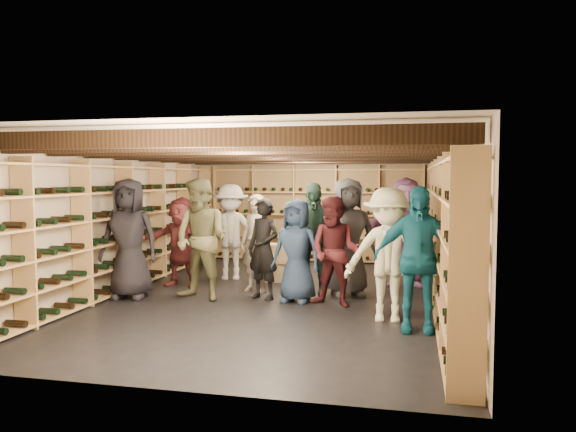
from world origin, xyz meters
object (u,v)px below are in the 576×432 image
(person_12, at_px, (348,237))
(person_6, at_px, (296,251))
(person_9, at_px, (230,232))
(person_4, at_px, (417,259))
(person_2, at_px, (201,239))
(person_10, at_px, (312,239))
(person_7, at_px, (256,243))
(crate_stack_right, at_px, (288,272))
(person_0, at_px, (129,239))
(crate_stack_left, at_px, (280,263))
(person_1, at_px, (263,249))
(person_11, at_px, (406,232))
(person_5, at_px, (181,241))
(person_8, at_px, (335,252))
(crate_loose, at_px, (399,269))
(person_3, at_px, (388,255))

(person_12, bearing_deg, person_6, -159.45)
(person_9, bearing_deg, person_4, -54.06)
(person_2, relative_size, person_10, 1.04)
(person_2, height_order, person_7, person_2)
(person_2, bearing_deg, crate_stack_right, 77.70)
(person_0, bearing_deg, person_4, -18.75)
(crate_stack_left, height_order, person_7, person_7)
(person_1, relative_size, person_9, 0.89)
(person_0, height_order, person_7, person_0)
(person_1, height_order, person_2, person_2)
(person_4, xyz_separation_m, person_11, (-0.17, 2.84, 0.05))
(person_5, bearing_deg, person_1, -19.59)
(person_0, xyz_separation_m, person_8, (3.20, 0.14, -0.13))
(person_2, xyz_separation_m, person_5, (-0.76, 0.97, -0.16))
(person_6, xyz_separation_m, person_10, (0.15, 0.53, 0.12))
(person_5, distance_m, person_6, 2.36)
(person_8, xyz_separation_m, person_12, (0.10, 0.81, 0.13))
(person_8, bearing_deg, person_1, -177.52)
(crate_stack_left, height_order, person_5, person_5)
(person_11, bearing_deg, person_6, -142.93)
(crate_stack_left, bearing_deg, person_2, -115.40)
(person_10, bearing_deg, person_6, -116.20)
(person_4, relative_size, person_10, 0.99)
(person_9, distance_m, person_10, 2.02)
(person_0, height_order, person_11, person_11)
(person_5, relative_size, person_9, 0.88)
(person_1, xyz_separation_m, person_4, (2.30, -1.35, 0.11))
(person_7, xyz_separation_m, person_12, (1.50, 0.07, 0.13))
(person_6, bearing_deg, person_12, 54.72)
(person_12, bearing_deg, person_2, 178.28)
(crate_stack_left, distance_m, person_5, 1.82)
(crate_loose, relative_size, person_8, 0.31)
(person_4, xyz_separation_m, person_8, (-1.16, 1.10, -0.09))
(person_5, xyz_separation_m, person_7, (1.42, -0.23, 0.03))
(person_5, xyz_separation_m, person_8, (2.82, -0.97, 0.03))
(crate_stack_right, relative_size, person_8, 0.33)
(person_0, relative_size, person_11, 0.99)
(person_2, distance_m, person_11, 3.52)
(person_0, distance_m, person_2, 1.14)
(person_0, distance_m, person_6, 2.62)
(person_11, bearing_deg, crate_stack_right, 172.24)
(person_4, height_order, person_12, person_12)
(person_8, height_order, person_11, person_11)
(person_7, xyz_separation_m, person_10, (0.95, -0.05, 0.10))
(crate_loose, height_order, person_7, person_7)
(person_7, bearing_deg, person_6, -14.05)
(person_1, distance_m, person_4, 2.67)
(person_2, bearing_deg, person_3, 3.30)
(crate_stack_left, bearing_deg, person_7, -99.62)
(person_1, height_order, person_9, person_9)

